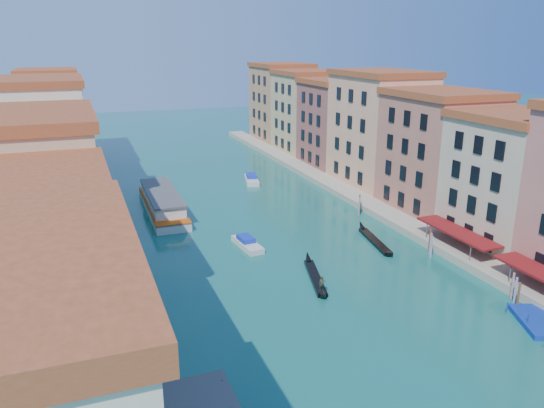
{
  "coord_description": "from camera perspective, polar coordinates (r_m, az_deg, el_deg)",
  "views": [
    {
      "loc": [
        -21.35,
        -11.24,
        25.79
      ],
      "look_at": [
        0.21,
        46.46,
        6.85
      ],
      "focal_mm": 35.0,
      "sensor_mm": 36.0,
      "label": 1
    }
  ],
  "objects": [
    {
      "name": "gondola_far",
      "position": [
        72.45,
        10.94,
        -3.78
      ],
      "size": [
        2.99,
        12.38,
        1.76
      ],
      "rotation": [
        0.0,
        0.0,
        -0.17
      ],
      "color": "black",
      "rests_on": "ground"
    },
    {
      "name": "mooring_poles_right",
      "position": [
        61.96,
        22.88,
        -7.63
      ],
      "size": [
        1.44,
        54.24,
        3.2
      ],
      "color": "#4F301B",
      "rests_on": "ground"
    },
    {
      "name": "vaporetto_far",
      "position": [
        85.33,
        -11.71,
        0.17
      ],
      "size": [
        5.32,
        22.06,
        3.27
      ],
      "rotation": [
        0.0,
        0.0,
        -0.01
      ],
      "color": "silver",
      "rests_on": "ground"
    },
    {
      "name": "blue_dock",
      "position": [
        57.72,
        27.07,
        -11.19
      ],
      "size": [
        6.21,
        7.34,
        0.52
      ],
      "rotation": [
        0.0,
        0.0,
        -0.39
      ],
      "color": "#113297",
      "rests_on": "ground"
    },
    {
      "name": "motorboat_mid",
      "position": [
        69.59,
        -2.71,
        -4.22
      ],
      "size": [
        2.68,
        6.57,
        1.32
      ],
      "rotation": [
        0.0,
        0.0,
        0.11
      ],
      "color": "silver",
      "rests_on": "ground"
    },
    {
      "name": "gondola_fore",
      "position": [
        60.58,
        4.67,
        -7.75
      ],
      "size": [
        3.9,
        11.74,
        2.38
      ],
      "rotation": [
        0.0,
        0.0,
        -0.26
      ],
      "color": "black",
      "rests_on": "ground"
    },
    {
      "name": "right_bank_palazzos",
      "position": [
        93.31,
        13.37,
        6.73
      ],
      "size": [
        12.8,
        128.4,
        21.0
      ],
      "color": "#A6453B",
      "rests_on": "ground"
    },
    {
      "name": "quay",
      "position": [
        91.28,
        8.78,
        0.8
      ],
      "size": [
        4.0,
        140.0,
        1.0
      ],
      "primitive_type": "cube",
      "color": "#A49C84",
      "rests_on": "ground"
    },
    {
      "name": "left_bank_palazzos",
      "position": [
        77.74,
        -23.49,
        3.72
      ],
      "size": [
        12.8,
        128.4,
        21.0
      ],
      "color": "beige",
      "rests_on": "ground"
    },
    {
      "name": "motorboat_far",
      "position": [
        101.5,
        -2.2,
        2.7
      ],
      "size": [
        3.86,
        7.53,
        1.49
      ],
      "rotation": [
        0.0,
        0.0,
        -0.23
      ],
      "color": "silver",
      "rests_on": "ground"
    }
  ]
}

